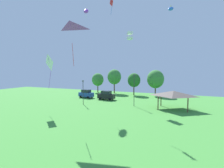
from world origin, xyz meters
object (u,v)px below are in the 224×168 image
(kite_flying_1, at_px, (70,30))
(kite_flying_8, at_px, (49,63))
(treeline_tree_3, at_px, (156,79))
(treeline_tree_1, at_px, (114,77))
(treeline_tree_2, at_px, (134,80))
(kite_flying_0, at_px, (171,9))
(light_post_1, at_px, (134,88))
(kite_flying_6, at_px, (86,11))
(parked_car_second_from_left, at_px, (106,95))
(parked_car_leftmost, at_px, (86,94))
(kite_flying_10, at_px, (111,3))
(park_pavilion, at_px, (174,93))
(light_post_0, at_px, (83,91))
(kite_flying_3, at_px, (130,36))
(treeline_tree_0, at_px, (98,80))

(kite_flying_1, distance_m, kite_flying_8, 11.15)
(kite_flying_8, height_order, treeline_tree_3, kite_flying_8)
(treeline_tree_1, xyz_separation_m, treeline_tree_2, (7.09, -1.29, -0.87))
(kite_flying_0, xyz_separation_m, light_post_1, (-7.35, 3.63, -14.22))
(kite_flying_0, height_order, light_post_1, kite_flying_0)
(kite_flying_6, distance_m, parked_car_second_from_left, 20.71)
(parked_car_second_from_left, distance_m, treeline_tree_1, 13.58)
(light_post_1, bearing_deg, kite_flying_6, -175.73)
(parked_car_leftmost, bearing_deg, light_post_1, -13.87)
(kite_flying_8, xyz_separation_m, treeline_tree_3, (15.02, 27.54, -4.02))
(parked_car_second_from_left, bearing_deg, kite_flying_0, -27.64)
(kite_flying_10, relative_size, park_pavilion, 0.45)
(light_post_0, bearing_deg, park_pavilion, 9.31)
(kite_flying_10, relative_size, parked_car_leftmost, 0.71)
(kite_flying_3, bearing_deg, treeline_tree_2, 102.35)
(kite_flying_1, height_order, park_pavilion, kite_flying_1)
(kite_flying_3, distance_m, kite_flying_10, 8.27)
(park_pavilion, xyz_separation_m, light_post_1, (-7.88, -0.49, 0.72))
(kite_flying_0, xyz_separation_m, park_pavilion, (0.53, 4.12, -14.95))
(kite_flying_1, relative_size, light_post_0, 1.01)
(kite_flying_0, relative_size, light_post_1, 0.41)
(light_post_0, height_order, treeline_tree_1, treeline_tree_1)
(light_post_1, bearing_deg, treeline_tree_3, 85.01)
(kite_flying_6, bearing_deg, treeline_tree_0, 110.92)
(park_pavilion, distance_m, light_post_0, 19.15)
(kite_flying_1, relative_size, kite_flying_10, 1.78)
(kite_flying_1, distance_m, kite_flying_3, 18.09)
(kite_flying_8, relative_size, light_post_1, 0.96)
(kite_flying_10, xyz_separation_m, treeline_tree_2, (-1.35, 20.37, -15.82))
(kite_flying_8, relative_size, treeline_tree_2, 0.97)
(parked_car_leftmost, bearing_deg, park_pavilion, -6.22)
(treeline_tree_1, bearing_deg, parked_car_leftmost, -106.21)
(kite_flying_6, relative_size, kite_flying_8, 0.65)
(kite_flying_10, relative_size, light_post_0, 0.57)
(light_post_0, bearing_deg, kite_flying_0, -3.19)
(kite_flying_0, bearing_deg, parked_car_leftmost, 157.83)
(kite_flying_10, bearing_deg, treeline_tree_2, 93.78)
(treeline_tree_1, height_order, treeline_tree_3, treeline_tree_1)
(kite_flying_3, xyz_separation_m, treeline_tree_0, (-16.49, 15.63, -10.92))
(light_post_1, xyz_separation_m, treeline_tree_2, (-4.79, 16.25, 0.75))
(kite_flying_8, bearing_deg, kite_flying_6, 75.43)
(parked_car_leftmost, xyz_separation_m, treeline_tree_0, (-2.85, 12.17, 3.24))
(treeline_tree_0, bearing_deg, treeline_tree_1, -2.32)
(kite_flying_6, xyz_separation_m, park_pavilion, (18.96, 1.32, -17.81))
(kite_flying_6, relative_size, treeline_tree_2, 0.63)
(light_post_1, distance_m, treeline_tree_0, 25.45)
(kite_flying_0, relative_size, light_post_0, 0.51)
(treeline_tree_1, distance_m, treeline_tree_3, 13.41)
(treeline_tree_1, xyz_separation_m, treeline_tree_3, (13.40, -0.09, -0.46))
(kite_flying_1, relative_size, kite_flying_6, 1.28)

